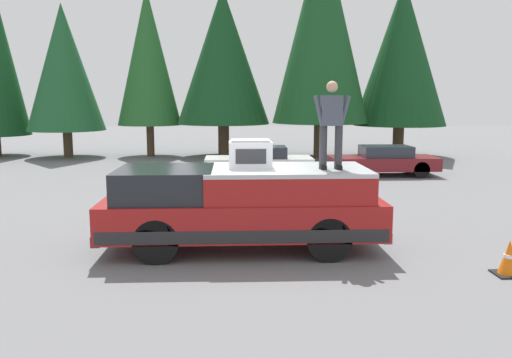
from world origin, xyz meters
TOP-DOWN VIEW (x-y plane):
  - ground_plane at (0.00, 0.00)m, footprint 90.00×90.00m
  - pickup_truck at (-0.31, -0.19)m, footprint 2.01×5.54m
  - compressor_unit at (-0.27, -0.35)m, footprint 0.65×0.84m
  - person_on_truck_bed at (-0.52, -1.90)m, footprint 0.29×0.72m
  - parked_car_maroon at (9.58, -5.86)m, footprint 1.64×4.10m
  - parked_car_white at (9.55, -1.02)m, footprint 1.64×4.10m
  - traffic_cone at (-2.10, -4.73)m, footprint 0.47×0.47m
  - conifer_far_left at (16.29, -8.53)m, footprint 4.63×4.63m
  - conifer_left at (15.85, -4.37)m, footprint 4.76×4.76m
  - conifer_center_left at (16.63, 0.46)m, footprint 4.69×4.69m
  - conifer_center_right at (16.88, 4.24)m, footprint 3.22×3.22m
  - conifer_right at (16.56, 8.35)m, footprint 3.82×3.82m

SIDE VIEW (x-z plane):
  - ground_plane at x=0.00m, z-range 0.00..0.00m
  - traffic_cone at x=-2.10m, z-range -0.02..0.60m
  - parked_car_maroon at x=9.58m, z-range 0.00..1.16m
  - parked_car_white at x=9.55m, z-range 0.00..1.16m
  - pickup_truck at x=-0.31m, z-range 0.05..1.70m
  - compressor_unit at x=-0.27m, z-range 1.65..2.21m
  - person_on_truck_bed at x=-0.52m, z-range 1.71..3.40m
  - conifer_right at x=16.56m, z-range 0.67..8.27m
  - conifer_center_right at x=16.88m, z-range 0.79..9.25m
  - conifer_center_left at x=16.63m, z-range 0.82..9.25m
  - conifer_far_left at x=16.29m, z-range 0.78..9.59m
  - conifer_left at x=15.85m, z-range 0.86..12.09m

